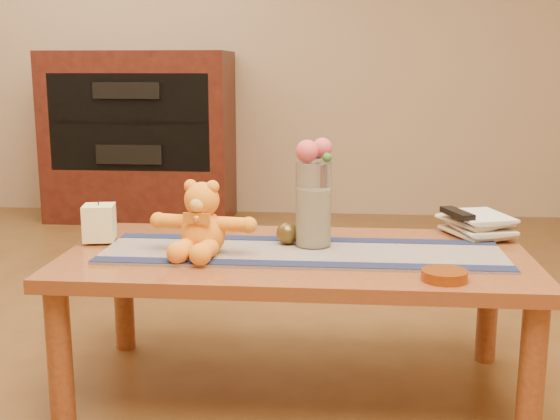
# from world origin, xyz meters

# --- Properties ---
(floor) EXTENTS (5.50, 5.50, 0.00)m
(floor) POSITION_xyz_m (0.00, 0.00, 0.00)
(floor) COLOR #573618
(floor) RESTS_ON ground
(wall_back) EXTENTS (5.50, 0.00, 5.50)m
(wall_back) POSITION_xyz_m (0.00, 2.75, 1.35)
(wall_back) COLOR tan
(wall_back) RESTS_ON floor
(coffee_table_top) EXTENTS (1.40, 0.70, 0.04)m
(coffee_table_top) POSITION_xyz_m (0.00, 0.00, 0.43)
(coffee_table_top) COLOR brown
(coffee_table_top) RESTS_ON floor
(table_leg_fl) EXTENTS (0.07, 0.07, 0.41)m
(table_leg_fl) POSITION_xyz_m (-0.64, -0.29, 0.21)
(table_leg_fl) COLOR brown
(table_leg_fl) RESTS_ON floor
(table_leg_fr) EXTENTS (0.07, 0.07, 0.41)m
(table_leg_fr) POSITION_xyz_m (0.64, -0.29, 0.21)
(table_leg_fr) COLOR brown
(table_leg_fr) RESTS_ON floor
(table_leg_bl) EXTENTS (0.07, 0.07, 0.41)m
(table_leg_bl) POSITION_xyz_m (-0.64, 0.29, 0.21)
(table_leg_bl) COLOR brown
(table_leg_bl) RESTS_ON floor
(table_leg_br) EXTENTS (0.07, 0.07, 0.41)m
(table_leg_br) POSITION_xyz_m (0.64, 0.29, 0.21)
(table_leg_br) COLOR brown
(table_leg_br) RESTS_ON floor
(persian_runner) EXTENTS (1.20, 0.36, 0.01)m
(persian_runner) POSITION_xyz_m (0.02, -0.01, 0.45)
(persian_runner) COLOR #1C1C4F
(persian_runner) RESTS_ON coffee_table_top
(runner_border_near) EXTENTS (1.20, 0.07, 0.00)m
(runner_border_near) POSITION_xyz_m (0.02, -0.16, 0.46)
(runner_border_near) COLOR #161D42
(runner_border_near) RESTS_ON persian_runner
(runner_border_far) EXTENTS (1.20, 0.07, 0.00)m
(runner_border_far) POSITION_xyz_m (0.02, 0.13, 0.46)
(runner_border_far) COLOR #161D42
(runner_border_far) RESTS_ON persian_runner
(teddy_bear) EXTENTS (0.34, 0.29, 0.21)m
(teddy_bear) POSITION_xyz_m (-0.27, -0.06, 0.56)
(teddy_bear) COLOR orange
(teddy_bear) RESTS_ON persian_runner
(pillar_candle) EXTENTS (0.11, 0.11, 0.11)m
(pillar_candle) POSITION_xyz_m (-0.63, 0.07, 0.52)
(pillar_candle) COLOR #F7EFB6
(pillar_candle) RESTS_ON persian_runner
(candle_wick) EXTENTS (0.00, 0.00, 0.01)m
(candle_wick) POSITION_xyz_m (-0.63, 0.07, 0.58)
(candle_wick) COLOR black
(candle_wick) RESTS_ON pillar_candle
(glass_vase) EXTENTS (0.11, 0.11, 0.26)m
(glass_vase) POSITION_xyz_m (0.05, 0.05, 0.59)
(glass_vase) COLOR silver
(glass_vase) RESTS_ON persian_runner
(potpourri_fill) EXTENTS (0.09, 0.09, 0.18)m
(potpourri_fill) POSITION_xyz_m (0.05, 0.05, 0.55)
(potpourri_fill) COLOR beige
(potpourri_fill) RESTS_ON glass_vase
(rose_left) EXTENTS (0.07, 0.07, 0.07)m
(rose_left) POSITION_xyz_m (0.03, 0.04, 0.75)
(rose_left) COLOR #D34A57
(rose_left) RESTS_ON glass_vase
(rose_right) EXTENTS (0.06, 0.06, 0.06)m
(rose_right) POSITION_xyz_m (0.07, 0.06, 0.76)
(rose_right) COLOR #D34A57
(rose_right) RESTS_ON glass_vase
(blue_flower_back) EXTENTS (0.04, 0.04, 0.04)m
(blue_flower_back) POSITION_xyz_m (0.06, 0.09, 0.75)
(blue_flower_back) COLOR #4B5AA3
(blue_flower_back) RESTS_ON glass_vase
(blue_flower_side) EXTENTS (0.04, 0.04, 0.04)m
(blue_flower_side) POSITION_xyz_m (0.02, 0.07, 0.74)
(blue_flower_side) COLOR #4B5AA3
(blue_flower_side) RESTS_ON glass_vase
(leaf_sprig) EXTENTS (0.03, 0.03, 0.03)m
(leaf_sprig) POSITION_xyz_m (0.09, 0.03, 0.74)
(leaf_sprig) COLOR #33662D
(leaf_sprig) RESTS_ON glass_vase
(bronze_ball) EXTENTS (0.09, 0.09, 0.07)m
(bronze_ball) POSITION_xyz_m (-0.03, 0.07, 0.49)
(bronze_ball) COLOR #503E1A
(bronze_ball) RESTS_ON persian_runner
(book_bottom) EXTENTS (0.24, 0.27, 0.02)m
(book_bottom) POSITION_xyz_m (0.51, 0.23, 0.46)
(book_bottom) COLOR beige
(book_bottom) RESTS_ON coffee_table_top
(book_lower) EXTENTS (0.21, 0.26, 0.02)m
(book_lower) POSITION_xyz_m (0.51, 0.23, 0.48)
(book_lower) COLOR beige
(book_lower) RESTS_ON book_bottom
(book_upper) EXTENTS (0.25, 0.27, 0.02)m
(book_upper) POSITION_xyz_m (0.50, 0.23, 0.50)
(book_upper) COLOR beige
(book_upper) RESTS_ON book_lower
(book_top) EXTENTS (0.22, 0.26, 0.02)m
(book_top) POSITION_xyz_m (0.51, 0.23, 0.52)
(book_top) COLOR beige
(book_top) RESTS_ON book_upper
(tv_remote) EXTENTS (0.10, 0.17, 0.02)m
(tv_remote) POSITION_xyz_m (0.51, 0.22, 0.54)
(tv_remote) COLOR black
(tv_remote) RESTS_ON book_top
(amber_dish) EXTENTS (0.12, 0.12, 0.03)m
(amber_dish) POSITION_xyz_m (0.41, -0.25, 0.46)
(amber_dish) COLOR #BF5914
(amber_dish) RESTS_ON coffee_table_top
(media_cabinet) EXTENTS (1.20, 0.50, 1.10)m
(media_cabinet) POSITION_xyz_m (-1.20, 2.48, 0.55)
(media_cabinet) COLOR black
(media_cabinet) RESTS_ON floor
(cabinet_cavity) EXTENTS (1.02, 0.03, 0.61)m
(cabinet_cavity) POSITION_xyz_m (-1.20, 2.25, 0.66)
(cabinet_cavity) COLOR black
(cabinet_cavity) RESTS_ON media_cabinet
(cabinet_shelf) EXTENTS (1.02, 0.20, 0.02)m
(cabinet_shelf) POSITION_xyz_m (-1.20, 2.33, 0.66)
(cabinet_shelf) COLOR black
(cabinet_shelf) RESTS_ON media_cabinet
(stereo_upper) EXTENTS (0.42, 0.28, 0.10)m
(stereo_upper) POSITION_xyz_m (-1.20, 2.35, 0.86)
(stereo_upper) COLOR black
(stereo_upper) RESTS_ON media_cabinet
(stereo_lower) EXTENTS (0.42, 0.28, 0.12)m
(stereo_lower) POSITION_xyz_m (-1.20, 2.35, 0.46)
(stereo_lower) COLOR black
(stereo_lower) RESTS_ON media_cabinet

